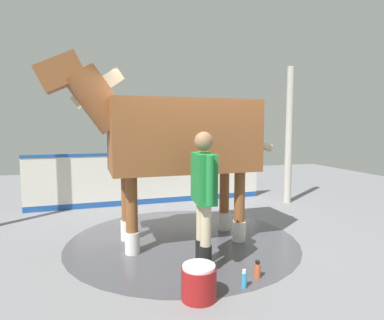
{
  "coord_description": "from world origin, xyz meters",
  "views": [
    {
      "loc": [
        1.44,
        4.74,
        1.74
      ],
      "look_at": [
        0.24,
        0.58,
        1.28
      ],
      "focal_mm": 30.61,
      "sensor_mm": 36.0,
      "label": 1
    }
  ],
  "objects_px": {
    "horse": "(175,137)",
    "handler": "(204,191)",
    "bottle_spray": "(257,270)",
    "bottle_shampoo": "(244,279)",
    "wash_bucket": "(199,282)"
  },
  "relations": [
    {
      "from": "bottle_shampoo",
      "to": "bottle_spray",
      "type": "relative_size",
      "value": 1.01
    },
    {
      "from": "bottle_shampoo",
      "to": "handler",
      "type": "bearing_deg",
      "value": -64.41
    },
    {
      "from": "handler",
      "to": "bottle_spray",
      "type": "bearing_deg",
      "value": -33.12
    },
    {
      "from": "horse",
      "to": "wash_bucket",
      "type": "xyz_separation_m",
      "value": [
        0.16,
        1.68,
        -1.4
      ]
    },
    {
      "from": "handler",
      "to": "wash_bucket",
      "type": "height_order",
      "value": "handler"
    },
    {
      "from": "horse",
      "to": "handler",
      "type": "height_order",
      "value": "horse"
    },
    {
      "from": "handler",
      "to": "bottle_spray",
      "type": "xyz_separation_m",
      "value": [
        -0.52,
        0.4,
        -0.87
      ]
    },
    {
      "from": "handler",
      "to": "bottle_spray",
      "type": "distance_m",
      "value": 1.09
    },
    {
      "from": "horse",
      "to": "bottle_shampoo",
      "type": "xyz_separation_m",
      "value": [
        -0.38,
        1.6,
        -1.48
      ]
    },
    {
      "from": "wash_bucket",
      "to": "bottle_spray",
      "type": "xyz_separation_m",
      "value": [
        -0.78,
        -0.25,
        -0.08
      ]
    },
    {
      "from": "bottle_shampoo",
      "to": "bottle_spray",
      "type": "height_order",
      "value": "bottle_shampoo"
    },
    {
      "from": "handler",
      "to": "bottle_shampoo",
      "type": "distance_m",
      "value": 1.08
    },
    {
      "from": "bottle_spray",
      "to": "bottle_shampoo",
      "type": "bearing_deg",
      "value": 34.64
    },
    {
      "from": "horse",
      "to": "bottle_spray",
      "type": "height_order",
      "value": "horse"
    },
    {
      "from": "bottle_shampoo",
      "to": "bottle_spray",
      "type": "bearing_deg",
      "value": -145.36
    }
  ]
}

